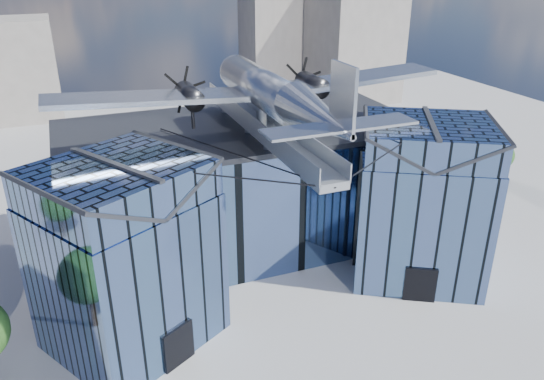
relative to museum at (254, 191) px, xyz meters
name	(u,v)px	position (x,y,z in m)	size (l,w,h in m)	color
ground_plane	(282,291)	(0.00, -5.82, -5.54)	(120.00, 120.00, 0.00)	gray
museum	(254,191)	(0.00, 0.00, 0.00)	(32.88, 24.50, 17.60)	#45608D
bg_towers	(159,45)	(1.45, 44.67, 4.47)	(77.00, 24.50, 26.00)	gray
tree_side_e	(500,156)	(28.52, 4.05, -2.45)	(3.02, 3.02, 4.56)	#312213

